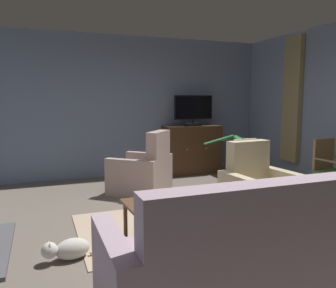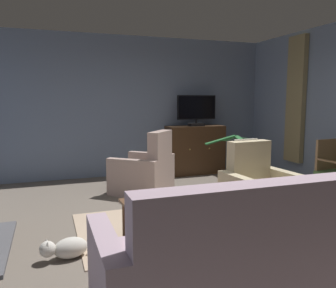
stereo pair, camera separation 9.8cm
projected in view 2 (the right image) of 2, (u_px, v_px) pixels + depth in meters
The scene contains 15 objects.
ground_plane at pixel (187, 226), 4.26m from camera, with size 6.40×6.63×0.04m, color #665B51.
wall_back at pixel (130, 107), 6.94m from camera, with size 6.40×0.10×2.80m, color slate.
curtain_panel_far at pixel (296, 100), 6.43m from camera, with size 0.10×0.44×2.35m, color #8E7F56.
rug_central at pixel (188, 223), 4.29m from camera, with size 2.69×1.61×0.01m, color tan.
tv_cabinet at pixel (195, 151), 7.16m from camera, with size 1.20×0.48×1.00m.
television at pixel (196, 110), 7.00m from camera, with size 0.83×0.20×0.63m.
coffee_table at pixel (169, 206), 3.72m from camera, with size 1.00×0.63×0.46m.
tv_remote at pixel (158, 200), 3.71m from camera, with size 0.17×0.05×0.02m, color black.
folded_newspaper at pixel (172, 199), 3.78m from camera, with size 0.30×0.22×0.01m, color silver.
sofa_floral at pixel (236, 264), 2.55m from camera, with size 2.04×0.94×1.02m.
armchair_in_far_corner at pixel (262, 197), 4.34m from camera, with size 0.92×0.92×1.03m.
armchair_beside_cabinet at pixel (145, 173), 5.74m from camera, with size 1.21×1.22×1.04m.
side_chair_nearest_door at pixel (334, 170), 5.07m from camera, with size 0.51×0.51×0.95m.
potted_plant_on_hearth_side at pixel (234, 184), 5.23m from camera, with size 0.90×0.71×1.02m.
cat at pixel (66, 248), 3.34m from camera, with size 0.67×0.25×0.23m.
Camera 2 is at (-1.58, -3.78, 1.55)m, focal length 36.64 mm.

